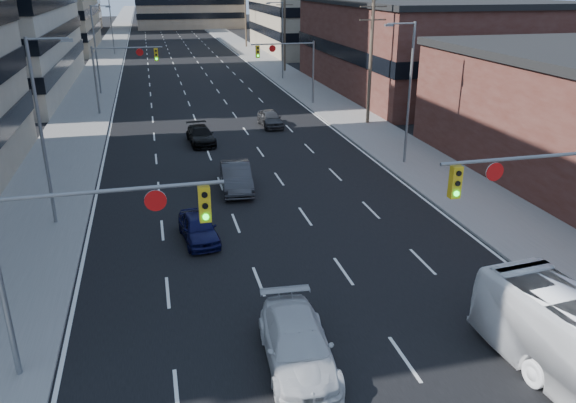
# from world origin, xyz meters

# --- Properties ---
(road_surface) EXTENTS (18.00, 300.00, 0.02)m
(road_surface) POSITION_xyz_m (0.00, 130.00, 0.01)
(road_surface) COLOR black
(road_surface) RESTS_ON ground
(sidewalk_left) EXTENTS (5.00, 300.00, 0.15)m
(sidewalk_left) POSITION_xyz_m (-11.50, 130.00, 0.07)
(sidewalk_left) COLOR slate
(sidewalk_left) RESTS_ON ground
(sidewalk_right) EXTENTS (5.00, 300.00, 0.15)m
(sidewalk_right) POSITION_xyz_m (11.50, 130.00, 0.07)
(sidewalk_right) COLOR slate
(sidewalk_right) RESTS_ON ground
(office_left_far) EXTENTS (20.00, 30.00, 16.00)m
(office_left_far) POSITION_xyz_m (-24.00, 100.00, 8.00)
(office_left_far) COLOR gray
(office_left_far) RESTS_ON ground
(storefront_right_mid) EXTENTS (20.00, 30.00, 9.00)m
(storefront_right_mid) POSITION_xyz_m (24.00, 50.00, 4.50)
(storefront_right_mid) COLOR #472119
(storefront_right_mid) RESTS_ON ground
(office_right_far) EXTENTS (22.00, 28.00, 14.00)m
(office_right_far) POSITION_xyz_m (25.00, 88.00, 7.00)
(office_right_far) COLOR gray
(office_right_far) RESTS_ON ground
(bg_block_right) EXTENTS (22.00, 22.00, 12.00)m
(bg_block_right) POSITION_xyz_m (32.00, 130.00, 6.00)
(bg_block_right) COLOR gray
(bg_block_right) RESTS_ON ground
(signal_near_left) EXTENTS (6.59, 0.33, 6.00)m
(signal_near_left) POSITION_xyz_m (-7.45, 8.00, 4.33)
(signal_near_left) COLOR slate
(signal_near_left) RESTS_ON ground
(signal_near_right) EXTENTS (6.59, 0.33, 6.00)m
(signal_near_right) POSITION_xyz_m (7.45, 8.00, 4.33)
(signal_near_right) COLOR slate
(signal_near_right) RESTS_ON ground
(signal_far_left) EXTENTS (6.09, 0.33, 6.00)m
(signal_far_left) POSITION_xyz_m (-7.68, 45.00, 4.30)
(signal_far_left) COLOR slate
(signal_far_left) RESTS_ON ground
(signal_far_right) EXTENTS (6.09, 0.33, 6.00)m
(signal_far_right) POSITION_xyz_m (7.68, 45.00, 4.30)
(signal_far_right) COLOR slate
(signal_far_right) RESTS_ON ground
(utility_pole_block) EXTENTS (2.20, 0.28, 11.00)m
(utility_pole_block) POSITION_xyz_m (12.20, 36.00, 5.78)
(utility_pole_block) COLOR #4C3D2D
(utility_pole_block) RESTS_ON ground
(utility_pole_midblock) EXTENTS (2.20, 0.28, 11.00)m
(utility_pole_midblock) POSITION_xyz_m (12.20, 66.00, 5.78)
(utility_pole_midblock) COLOR #4C3D2D
(utility_pole_midblock) RESTS_ON ground
(utility_pole_distant) EXTENTS (2.20, 0.28, 11.00)m
(utility_pole_distant) POSITION_xyz_m (12.20, 96.00, 5.78)
(utility_pole_distant) COLOR #4C3D2D
(utility_pole_distant) RESTS_ON ground
(streetlight_left_near) EXTENTS (2.03, 0.22, 9.00)m
(streetlight_left_near) POSITION_xyz_m (-10.34, 20.00, 5.05)
(streetlight_left_near) COLOR slate
(streetlight_left_near) RESTS_ON ground
(streetlight_left_mid) EXTENTS (2.03, 0.22, 9.00)m
(streetlight_left_mid) POSITION_xyz_m (-10.34, 55.00, 5.05)
(streetlight_left_mid) COLOR slate
(streetlight_left_mid) RESTS_ON ground
(streetlight_left_far) EXTENTS (2.03, 0.22, 9.00)m
(streetlight_left_far) POSITION_xyz_m (-10.34, 90.00, 5.05)
(streetlight_left_far) COLOR slate
(streetlight_left_far) RESTS_ON ground
(streetlight_right_near) EXTENTS (2.03, 0.22, 9.00)m
(streetlight_right_near) POSITION_xyz_m (10.34, 25.00, 5.05)
(streetlight_right_near) COLOR slate
(streetlight_right_near) RESTS_ON ground
(streetlight_right_far) EXTENTS (2.03, 0.22, 9.00)m
(streetlight_right_far) POSITION_xyz_m (10.34, 60.00, 5.05)
(streetlight_right_far) COLOR slate
(streetlight_right_far) RESTS_ON ground
(white_van) EXTENTS (2.37, 5.15, 1.46)m
(white_van) POSITION_xyz_m (-1.60, 6.56, 0.73)
(white_van) COLOR silver
(white_van) RESTS_ON ground
(sedan_blue) EXTENTS (1.88, 3.87, 1.27)m
(sedan_blue) POSITION_xyz_m (-3.76, 16.49, 0.64)
(sedan_blue) COLOR #0D0E35
(sedan_blue) RESTS_ON ground
(sedan_grey_center) EXTENTS (1.95, 4.80, 1.55)m
(sedan_grey_center) POSITION_xyz_m (-1.00, 22.84, 0.77)
(sedan_grey_center) COLOR #303032
(sedan_grey_center) RESTS_ON ground
(sedan_black_far) EXTENTS (2.06, 4.48, 1.27)m
(sedan_black_far) POSITION_xyz_m (-2.04, 33.22, 0.63)
(sedan_black_far) COLOR black
(sedan_black_far) RESTS_ON ground
(sedan_grey_right) EXTENTS (1.73, 4.04, 1.36)m
(sedan_grey_right) POSITION_xyz_m (4.07, 37.12, 0.68)
(sedan_grey_right) COLOR #313133
(sedan_grey_right) RESTS_ON ground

